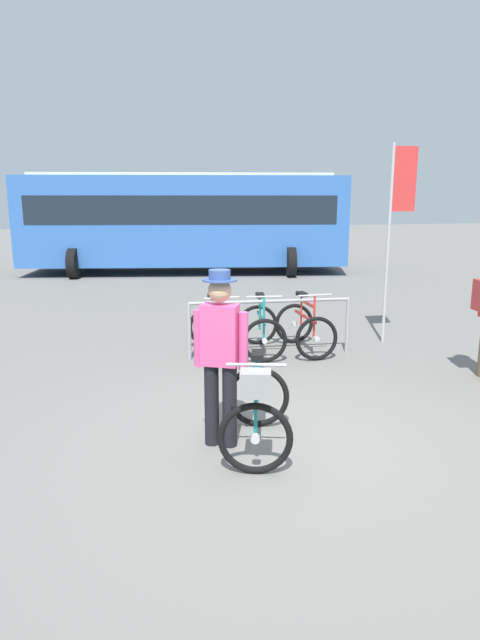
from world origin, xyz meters
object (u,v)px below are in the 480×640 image
Objects in this scene: banner_flag at (398,206)px; bus_distant at (184,218)px; racked_bike_teal at (261,330)px; person_with_featured_bike at (220,352)px; featured_bicycle at (257,408)px; racked_bike_red at (305,328)px; racked_bike_yellow at (216,332)px.

bus_distant is at bearing 102.47° from banner_flag.
racked_bike_teal is 9.73m from bus_distant.
bus_distant is (1.45, 12.65, 0.79)m from person_with_featured_bike.
racked_bike_red is at bearing 62.52° from featured_bicycle.
racked_bike_teal is at bearing 175.42° from racked_bike_red.
bus_distant reaches higher than person_with_featured_bike.
racked_bike_teal is at bearing -91.12° from bus_distant.
racked_bike_teal and racked_bike_red have the same top height.
person_with_featured_bike reaches higher than featured_bicycle.
featured_bicycle is 0.63m from person_with_featured_bike.
bus_distant reaches higher than racked_bike_teal.
person_with_featured_bike is at bearing -100.36° from racked_bike_yellow.
bus_distant reaches higher than racked_bike_yellow.
racked_bike_red is 3.60m from featured_bicycle.
banner_flag is (1.59, 0.19, 1.86)m from racked_bike_red.
racked_bike_red is 9.80m from bus_distant.
featured_bicycle is 5.02m from banner_flag.
featured_bicycle is at bearing -95.11° from bus_distant.
person_with_featured_bike is at bearing -138.35° from banner_flag.
banner_flag is (2.10, -9.49, 0.49)m from bus_distant.
racked_bike_teal is 2.95m from banner_flag.
featured_bicycle is (-0.27, -3.31, 0.08)m from racked_bike_yellow.
racked_bike_red is 0.11× the size of bus_distant.
banner_flag is at bearing 46.18° from featured_bicycle.
racked_bike_teal is 0.94× the size of featured_bicycle.
bus_distant is at bearing 88.88° from racked_bike_teal.
banner_flag is at bearing -77.53° from bus_distant.
person_with_featured_bike is at bearing -123.46° from racked_bike_red.
racked_bike_red is at bearing -173.10° from banner_flag.
bus_distant is at bearing 93.01° from racked_bike_red.
racked_bike_yellow is at bearing 85.38° from featured_bicycle.
bus_distant is (1.15, 12.88, 1.30)m from featured_bicycle.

